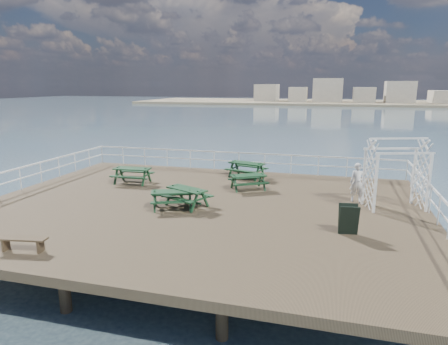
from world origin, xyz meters
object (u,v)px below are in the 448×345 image
Objects in this scene: picnic_table_c at (248,179)px; picnic_table_e at (172,196)px; picnic_table_b at (247,167)px; person at (357,182)px; flat_bench_far at (23,241)px; trellis_arbor at (396,177)px; picnic_table_a at (132,172)px; picnic_table_d at (187,193)px.

picnic_table_e reaches higher than picnic_table_c.
picnic_table_b is 1.34× the size of person.
flat_bench_far is 13.50m from trellis_arbor.
picnic_table_e is 0.72× the size of trellis_arbor.
picnic_table_a is 4.89m from picnic_table_e.
person reaches higher than picnic_table_a.
picnic_table_c is 0.74× the size of trellis_arbor.
flat_bench_far is 12.70m from person.
picnic_table_a is 10.70m from person.
picnic_table_c is 0.96× the size of picnic_table_d.
picnic_table_e is 1.24× the size of person.
picnic_table_b is at bearing 74.14° from picnic_table_c.
trellis_arbor reaches higher than picnic_table_a.
picnic_table_c is 10.06m from flat_bench_far.
picnic_table_d is at bearing 23.17° from picnic_table_e.
picnic_table_e is at bearing -45.99° from picnic_table_a.
trellis_arbor reaches higher than person.
trellis_arbor reaches higher than flat_bench_far.
picnic_table_a is at bearing 114.63° from picnic_table_e.
picnic_table_b reaches higher than picnic_table_a.
picnic_table_b is 1.47× the size of flat_bench_far.
picnic_table_e is at bearing -157.99° from person.
picnic_table_a is 0.84× the size of picnic_table_b.
trellis_arbor is (12.08, -0.90, 0.70)m from picnic_table_a.
picnic_table_d is at bearing -38.72° from picnic_table_a.
picnic_table_d reaches higher than picnic_table_c.
picnic_table_a is at bearing -136.02° from picnic_table_b.
picnic_table_b is at bearing 149.40° from person.
picnic_table_d is (-1.85, -3.22, 0.03)m from picnic_table_c.
flat_bench_far is 0.53× the size of trellis_arbor.
picnic_table_e reaches higher than flat_bench_far.
picnic_table_b is 7.78m from trellis_arbor.
picnic_table_d reaches higher than picnic_table_e.
picnic_table_b is 5.80m from picnic_table_d.
trellis_arbor is 1.72× the size of person.
picnic_table_e is 5.74m from flat_bench_far.
person reaches higher than picnic_table_e.
trellis_arbor is (6.22, -1.23, 0.75)m from picnic_table_c.
picnic_table_c is 3.72m from picnic_table_d.
picnic_table_d is at bearing -149.53° from picnic_table_c.
picnic_table_b reaches higher than flat_bench_far.
picnic_table_d is 7.16m from person.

